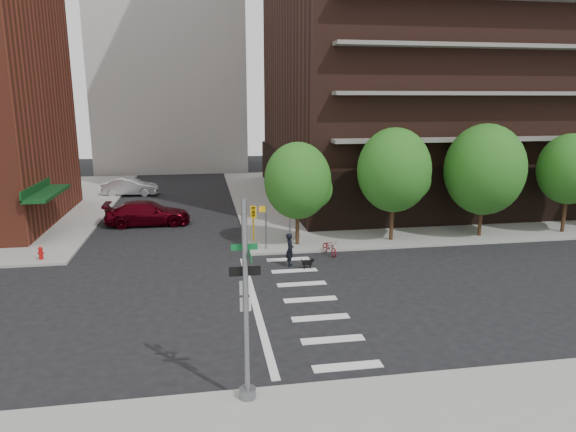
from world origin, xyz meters
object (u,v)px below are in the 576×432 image
at_px(parked_car_black, 148,215).
at_px(parked_car_maroon, 148,213).
at_px(fire_hydrant, 41,252).
at_px(parked_car_silver, 130,187).
at_px(dog_walker, 290,250).
at_px(scooter, 330,247).
at_px(traffic_signal, 247,317).

height_order(parked_car_black, parked_car_maroon, parked_car_maroon).
distance_m(fire_hydrant, parked_car_silver, 20.06).
relative_size(fire_hydrant, parked_car_maroon, 0.12).
bearing_deg(parked_car_maroon, parked_car_silver, 12.13).
bearing_deg(parked_car_black, dog_walker, -147.69).
xyz_separation_m(parked_car_black, scooter, (11.02, -9.41, -0.26)).
distance_m(traffic_signal, dog_walker, 12.92).
bearing_deg(parked_car_silver, parked_car_black, -161.49).
bearing_deg(dog_walker, traffic_signal, 173.67).
relative_size(traffic_signal, fire_hydrant, 8.20).
relative_size(fire_hydrant, parked_car_silver, 0.15).
bearing_deg(fire_hydrant, dog_walker, -12.42).
height_order(parked_car_maroon, parked_car_silver, parked_car_maroon).
bearing_deg(parked_car_maroon, dog_walker, -142.53).
distance_m(fire_hydrant, parked_car_maroon, 9.30).
xyz_separation_m(parked_car_maroon, parked_car_silver, (-2.70, 12.08, -0.04)).
bearing_deg(traffic_signal, scooter, 66.83).
distance_m(traffic_signal, fire_hydrant, 18.42).
distance_m(parked_car_maroon, scooter, 14.32).
bearing_deg(traffic_signal, fire_hydrant, 123.26).
bearing_deg(fire_hydrant, parked_car_silver, 83.41).
bearing_deg(dog_walker, parked_car_maroon, 46.93).
bearing_deg(dog_walker, scooter, -48.62).
relative_size(scooter, dog_walker, 0.91).
distance_m(parked_car_maroon, dog_walker, 13.68).
bearing_deg(fire_hydrant, traffic_signal, -56.74).
relative_size(parked_car_maroon, scooter, 3.56).
bearing_deg(fire_hydrant, scooter, -4.64).
relative_size(parked_car_maroon, dog_walker, 3.26).
height_order(traffic_signal, dog_walker, traffic_signal).
height_order(parked_car_black, parked_car_silver, parked_car_silver).
bearing_deg(scooter, dog_walker, -161.18).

